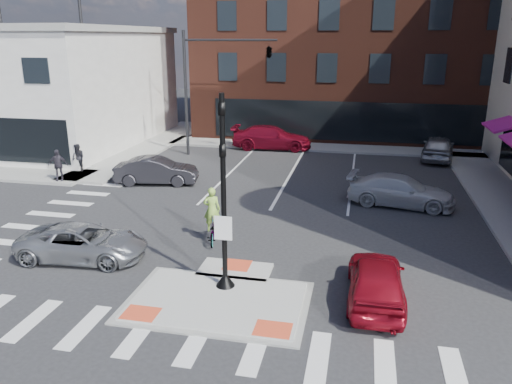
% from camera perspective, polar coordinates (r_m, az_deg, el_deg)
% --- Properties ---
extents(ground, '(120.00, 120.00, 0.00)m').
position_cam_1_polar(ground, '(15.69, -3.91, -11.66)').
color(ground, '#28282B').
rests_on(ground, ground).
extents(refuge_island, '(5.40, 4.65, 0.13)m').
position_cam_1_polar(refuge_island, '(15.45, -4.18, -11.95)').
color(refuge_island, gray).
rests_on(refuge_island, ground).
extents(sidewalk_nw, '(23.50, 20.50, 0.15)m').
position_cam_1_polar(sidewalk_nw, '(35.97, -23.31, 3.83)').
color(sidewalk_nw, gray).
rests_on(sidewalk_nw, ground).
extents(sidewalk_n, '(26.00, 3.00, 0.15)m').
position_cam_1_polar(sidewalk_n, '(35.97, 10.51, 4.97)').
color(sidewalk_n, gray).
rests_on(sidewalk_n, ground).
extents(building_nw, '(20.40, 16.40, 14.40)m').
position_cam_1_polar(building_nw, '(42.20, -26.23, 11.02)').
color(building_nw, silver).
rests_on(building_nw, ground).
extents(building_n, '(24.40, 18.40, 15.50)m').
position_cam_1_polar(building_n, '(45.16, 11.56, 17.26)').
color(building_n, '#4E2318').
rests_on(building_n, ground).
extents(building_far_left, '(10.00, 12.00, 10.00)m').
position_cam_1_polar(building_far_left, '(65.69, 5.45, 14.99)').
color(building_far_left, slate).
rests_on(building_far_left, ground).
extents(building_far_right, '(12.00, 12.00, 12.00)m').
position_cam_1_polar(building_far_right, '(67.37, 17.14, 15.24)').
color(building_far_right, brown).
rests_on(building_far_right, ground).
extents(signal_pole, '(0.60, 0.60, 5.98)m').
position_cam_1_polar(signal_pole, '(15.05, -3.68, -3.08)').
color(signal_pole, black).
rests_on(signal_pole, refuge_island).
extents(mast_arm_signal, '(6.10, 2.24, 8.00)m').
position_cam_1_polar(mast_arm_signal, '(32.06, -1.18, 14.84)').
color(mast_arm_signal, black).
rests_on(mast_arm_signal, ground).
extents(silver_suv, '(4.67, 2.47, 1.25)m').
position_cam_1_polar(silver_suv, '(18.79, -19.15, -5.47)').
color(silver_suv, '#A3A5AA').
rests_on(silver_suv, ground).
extents(red_sedan, '(1.72, 4.14, 1.40)m').
position_cam_1_polar(red_sedan, '(15.44, 13.57, -9.73)').
color(red_sedan, maroon).
rests_on(red_sedan, ground).
extents(white_pickup, '(5.14, 2.72, 1.42)m').
position_cam_1_polar(white_pickup, '(24.27, 16.21, 0.13)').
color(white_pickup, silver).
rests_on(white_pickup, ground).
extents(bg_car_dark, '(4.58, 2.34, 1.44)m').
position_cam_1_polar(bg_car_dark, '(27.31, -11.32, 2.40)').
color(bg_car_dark, '#27262B').
rests_on(bg_car_dark, ground).
extents(bg_car_silver, '(2.62, 4.90, 1.59)m').
position_cam_1_polar(bg_car_silver, '(34.19, 20.09, 4.79)').
color(bg_car_silver, '#9EA0A5').
rests_on(bg_car_silver, ground).
extents(bg_car_red, '(5.67, 2.59, 1.61)m').
position_cam_1_polar(bg_car_red, '(35.33, 1.81, 6.24)').
color(bg_car_red, maroon).
rests_on(bg_car_red, ground).
extents(cyclist, '(0.99, 1.83, 2.20)m').
position_cam_1_polar(cyclist, '(19.22, -5.02, -3.64)').
color(cyclist, '#3F3F44').
rests_on(cyclist, ground).
extents(pedestrian_a, '(0.92, 0.81, 1.59)m').
position_cam_1_polar(pedestrian_a, '(30.51, -19.66, 3.72)').
color(pedestrian_a, black).
rests_on(pedestrian_a, sidewalk_nw).
extents(pedestrian_b, '(1.08, 0.77, 1.70)m').
position_cam_1_polar(pedestrian_b, '(28.87, -21.71, 2.88)').
color(pedestrian_b, '#2E2B34').
rests_on(pedestrian_b, sidewalk_nw).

